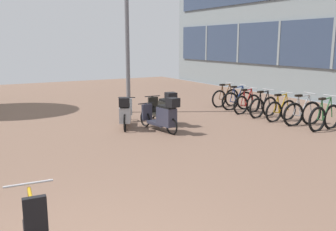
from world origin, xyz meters
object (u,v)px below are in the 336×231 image
object	(u,v)px
bicycle_rack_05	(238,100)
scooter_far	(164,109)
bicycle_rack_00	(325,117)
bicycle_rack_03	(263,107)
bicycle_rack_02	(281,110)
bicycle_rack_06	(225,98)
bicycle_rack_01	(302,113)
scooter_mid	(163,116)
bicycle_rack_04	(247,104)
lamp_post	(127,13)
scooter_near	(125,113)

from	to	relation	value
bicycle_rack_05	scooter_far	bearing A→B (deg)	-167.07
bicycle_rack_00	bicycle_rack_03	world-z (taller)	bicycle_rack_00
bicycle_rack_02	scooter_far	bearing A→B (deg)	157.25
bicycle_rack_06	scooter_far	distance (m)	3.87
bicycle_rack_01	scooter_mid	bearing A→B (deg)	162.08
bicycle_rack_04	lamp_post	distance (m)	5.13
bicycle_rack_02	bicycle_rack_01	bearing A→B (deg)	-82.34
bicycle_rack_06	bicycle_rack_02	bearing A→B (deg)	-93.10
bicycle_rack_00	scooter_near	size ratio (longest dim) A/B	0.83
bicycle_rack_00	bicycle_rack_04	distance (m)	2.98
bicycle_rack_04	bicycle_rack_05	size ratio (longest dim) A/B	0.98
bicycle_rack_02	bicycle_rack_06	distance (m)	2.97
scooter_mid	scooter_far	bearing A→B (deg)	59.52
bicycle_rack_03	scooter_near	distance (m)	4.64
bicycle_rack_00	scooter_far	xyz separation A→B (m)	(-3.52, 2.91, 0.11)
scooter_near	lamp_post	distance (m)	3.80
scooter_near	lamp_post	bearing A→B (deg)	64.23
bicycle_rack_02	bicycle_rack_04	size ratio (longest dim) A/B	1.02
bicycle_rack_01	bicycle_rack_05	size ratio (longest dim) A/B	1.07
bicycle_rack_01	bicycle_rack_02	distance (m)	0.75
bicycle_rack_06	scooter_mid	xyz separation A→B (m)	(-4.06, -2.42, 0.12)
bicycle_rack_01	bicycle_rack_04	bearing A→B (deg)	94.46
bicycle_rack_05	scooter_mid	bearing A→B (deg)	-157.40
scooter_far	bicycle_rack_05	bearing A→B (deg)	12.93
bicycle_rack_02	lamp_post	world-z (taller)	lamp_post
bicycle_rack_02	bicycle_rack_03	world-z (taller)	bicycle_rack_03
bicycle_rack_03	scooter_far	xyz separation A→B (m)	(-3.35, 0.68, 0.13)
bicycle_rack_04	scooter_near	xyz separation A→B (m)	(-4.53, 0.03, 0.11)
bicycle_rack_03	bicycle_rack_06	world-z (taller)	same
bicycle_rack_02	bicycle_rack_00	bearing A→B (deg)	-84.67
bicycle_rack_02	scooter_near	size ratio (longest dim) A/B	0.77
bicycle_rack_02	scooter_far	world-z (taller)	scooter_far
bicycle_rack_00	bicycle_rack_06	world-z (taller)	bicycle_rack_00
bicycle_rack_04	bicycle_rack_05	xyz separation A→B (m)	(0.21, 0.74, 0.00)
bicycle_rack_03	bicycle_rack_06	distance (m)	2.24
bicycle_rack_02	scooter_mid	world-z (taller)	scooter_mid
scooter_far	lamp_post	distance (m)	3.70
bicycle_rack_05	scooter_mid	size ratio (longest dim) A/B	0.75
bicycle_rack_04	scooter_far	distance (m)	3.32
bicycle_rack_03	bicycle_rack_05	size ratio (longest dim) A/B	1.01
bicycle_rack_00	bicycle_rack_06	distance (m)	4.45
bicycle_rack_04	bicycle_rack_06	bearing A→B (deg)	81.01
bicycle_rack_05	bicycle_rack_06	world-z (taller)	bicycle_rack_06
bicycle_rack_05	bicycle_rack_04	bearing A→B (deg)	-105.43
scooter_near	scooter_far	distance (m)	1.22
bicycle_rack_01	scooter_far	bearing A→B (deg)	148.19
bicycle_rack_00	bicycle_rack_06	size ratio (longest dim) A/B	1.05
bicycle_rack_06	scooter_far	bearing A→B (deg)	-156.40
bicycle_rack_04	bicycle_rack_02	bearing A→B (deg)	-87.15
scooter_mid	bicycle_rack_01	bearing A→B (deg)	-17.92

